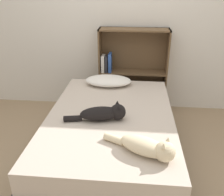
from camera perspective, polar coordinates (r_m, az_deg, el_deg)
The scene contains 7 objects.
ground_plane at distance 2.68m, azimuth -0.28°, elevation -13.86°, with size 8.00×8.00×0.00m, color #997F60.
wall_back at distance 3.42m, azimuth 1.95°, elevation 17.83°, with size 8.00×0.06×2.50m.
bed at distance 2.52m, azimuth -0.29°, elevation -9.10°, with size 1.21×1.82×0.54m.
pillow at distance 3.01m, azimuth -0.84°, elevation 3.98°, with size 0.55×0.33×0.11m.
cat_light at distance 1.84m, azimuth 8.26°, elevation -11.04°, with size 0.53×0.33×0.17m.
cat_dark at distance 2.24m, azimuth -1.74°, elevation -3.51°, with size 0.56×0.21×0.16m.
bookshelf at distance 3.45m, azimuth 4.31°, elevation 6.41°, with size 0.90×0.26×1.14m.
Camera 1 is at (0.21, -2.07, 1.68)m, focal length 40.00 mm.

